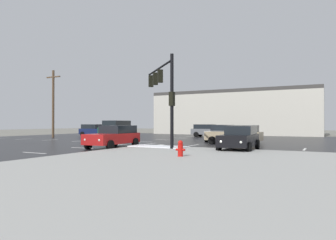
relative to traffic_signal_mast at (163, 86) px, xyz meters
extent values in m
plane|color=slate|center=(-4.99, 3.26, -4.39)|extent=(120.00, 120.00, 0.00)
cube|color=#232326|center=(-4.99, 3.26, -4.38)|extent=(44.00, 44.00, 0.02)
cube|color=#9E9E99|center=(7.01, -8.74, -4.32)|extent=(18.00, 18.00, 0.14)
cube|color=white|center=(0.01, -0.74, -4.22)|extent=(4.00, 1.60, 0.06)
cube|color=silver|center=(-4.99, -6.74, -4.37)|extent=(2.00, 0.15, 0.01)
cube|color=silver|center=(-4.99, -2.74, -4.37)|extent=(2.00, 0.15, 0.01)
cube|color=silver|center=(-4.99, 1.26, -4.37)|extent=(2.00, 0.15, 0.01)
cube|color=silver|center=(-4.99, 5.26, -4.37)|extent=(2.00, 0.15, 0.01)
cube|color=silver|center=(-4.99, 9.26, -4.37)|extent=(2.00, 0.15, 0.01)
cube|color=silver|center=(-4.99, 13.26, -4.37)|extent=(2.00, 0.15, 0.01)
cube|color=silver|center=(-4.99, 17.26, -4.37)|extent=(2.00, 0.15, 0.01)
cube|color=silver|center=(-4.99, 21.26, -4.37)|extent=(2.00, 0.15, 0.01)
cube|color=silver|center=(-22.99, 3.26, -4.37)|extent=(0.15, 2.00, 0.01)
cube|color=silver|center=(-18.99, 3.26, -4.37)|extent=(0.15, 2.00, 0.01)
cube|color=silver|center=(-14.99, 3.26, -4.37)|extent=(0.15, 2.00, 0.01)
cube|color=silver|center=(-10.99, 3.26, -4.37)|extent=(0.15, 2.00, 0.01)
cube|color=silver|center=(-6.99, 3.26, -4.37)|extent=(0.15, 2.00, 0.01)
cube|color=silver|center=(-2.99, 3.26, -4.37)|extent=(0.15, 2.00, 0.01)
cube|color=silver|center=(1.01, 3.26, -4.37)|extent=(0.15, 2.00, 0.01)
cube|color=silver|center=(5.01, 3.26, -4.37)|extent=(0.15, 2.00, 0.01)
cube|color=silver|center=(9.01, 3.26, -4.37)|extent=(0.15, 2.00, 0.01)
cube|color=silver|center=(-1.49, -0.74, -4.37)|extent=(0.45, 7.00, 0.01)
cylinder|color=black|center=(1.47, -1.50, -1.19)|extent=(0.22, 0.22, 6.12)
cylinder|color=black|center=(-0.74, 0.76, 1.46)|extent=(4.52, 4.63, 0.14)
cube|color=black|center=(-0.52, 0.54, 0.84)|extent=(0.45, 0.45, 0.95)
sphere|color=#19D833|center=(-0.63, 0.65, 1.12)|extent=(0.20, 0.20, 0.20)
cube|color=black|center=(-1.52, 1.55, 0.84)|extent=(0.45, 0.45, 0.95)
sphere|color=#19D833|center=(-1.63, 1.67, 1.12)|extent=(0.20, 0.20, 0.20)
cube|color=black|center=(-2.51, 2.57, 0.84)|extent=(0.45, 0.45, 0.95)
sphere|color=#19D833|center=(-2.63, 2.69, 1.12)|extent=(0.20, 0.20, 0.20)
cube|color=black|center=(1.47, -1.50, -1.05)|extent=(0.28, 0.36, 0.90)
cylinder|color=red|center=(3.92, -5.45, -3.95)|extent=(0.26, 0.26, 0.60)
sphere|color=red|center=(3.92, -5.45, -3.58)|extent=(0.25, 0.25, 0.25)
cylinder|color=red|center=(3.74, -5.45, -3.92)|extent=(0.12, 0.11, 0.11)
cylinder|color=red|center=(4.10, -5.45, -3.92)|extent=(0.12, 0.11, 0.11)
cube|color=beige|center=(-2.21, 27.66, -1.31)|extent=(24.57, 8.00, 6.16)
cube|color=#3F3D3A|center=(-2.21, 27.66, 2.02)|extent=(24.57, 8.00, 0.50)
cube|color=#B21919|center=(-3.04, -1.81, -3.69)|extent=(1.96, 4.56, 0.70)
cube|color=black|center=(-3.07, -1.13, -3.07)|extent=(1.74, 2.53, 0.55)
cylinder|color=black|center=(-2.09, -3.31, -4.04)|extent=(0.24, 0.67, 0.66)
cylinder|color=black|center=(-3.89, -3.37, -4.04)|extent=(0.24, 0.67, 0.66)
cylinder|color=black|center=(-2.20, -0.25, -4.04)|extent=(0.24, 0.67, 0.66)
cylinder|color=black|center=(-4.00, -0.31, -4.04)|extent=(0.24, 0.67, 0.66)
sphere|color=white|center=(-2.39, -3.99, -3.69)|extent=(0.18, 0.18, 0.18)
sphere|color=white|center=(-3.54, -4.03, -3.69)|extent=(0.18, 0.18, 0.18)
cube|color=#B7BABF|center=(1.39, 8.95, -3.69)|extent=(1.96, 4.56, 0.70)
cube|color=black|center=(1.36, 9.62, -3.07)|extent=(1.74, 2.53, 0.55)
cylinder|color=black|center=(2.34, 7.45, -4.04)|extent=(0.24, 0.67, 0.66)
cylinder|color=black|center=(0.54, 7.39, -4.04)|extent=(0.24, 0.67, 0.66)
cylinder|color=black|center=(2.23, 10.51, -4.04)|extent=(0.24, 0.67, 0.66)
cylinder|color=black|center=(0.43, 10.44, -4.04)|extent=(0.24, 0.67, 0.66)
sphere|color=white|center=(2.04, 6.77, -3.69)|extent=(0.18, 0.18, 0.18)
sphere|color=white|center=(0.89, 6.73, -3.69)|extent=(0.18, 0.18, 0.18)
cube|color=tan|center=(3.47, 5.91, -3.69)|extent=(4.53, 1.88, 0.70)
cube|color=black|center=(4.14, 5.90, -3.07)|extent=(2.50, 1.70, 0.55)
cylinder|color=black|center=(1.92, 5.04, -4.04)|extent=(0.66, 0.23, 0.66)
cylinder|color=black|center=(1.95, 6.84, -4.04)|extent=(0.66, 0.23, 0.66)
cylinder|color=black|center=(4.98, 4.99, -4.04)|extent=(0.66, 0.23, 0.66)
cylinder|color=black|center=(5.01, 6.79, -4.04)|extent=(0.66, 0.23, 0.66)
sphere|color=white|center=(1.26, 5.37, -3.69)|extent=(0.18, 0.18, 0.18)
sphere|color=white|center=(1.28, 6.53, -3.69)|extent=(0.18, 0.18, 0.18)
cube|color=#195933|center=(-11.10, 9.39, -3.57)|extent=(2.40, 4.96, 0.95)
cube|color=black|center=(-11.10, 9.39, -2.72)|extent=(2.11, 3.52, 0.75)
cylinder|color=black|center=(-9.98, 7.86, -4.04)|extent=(0.28, 0.68, 0.66)
cylinder|color=black|center=(-11.92, 7.67, -4.04)|extent=(0.28, 0.68, 0.66)
cylinder|color=black|center=(-10.29, 11.11, -4.04)|extent=(0.28, 0.68, 0.66)
cylinder|color=black|center=(-12.23, 10.92, -4.04)|extent=(0.28, 0.68, 0.66)
sphere|color=white|center=(-10.26, 7.11, -3.57)|extent=(0.18, 0.18, 0.18)
sphere|color=white|center=(-11.50, 6.99, -3.57)|extent=(0.18, 0.18, 0.18)
cube|color=black|center=(5.36, 0.32, -3.69)|extent=(1.98, 4.57, 0.70)
cube|color=black|center=(5.33, 0.99, -3.07)|extent=(1.76, 2.54, 0.55)
cylinder|color=black|center=(6.32, -1.17, -4.04)|extent=(0.25, 0.67, 0.66)
cylinder|color=black|center=(4.52, -1.25, -4.04)|extent=(0.25, 0.67, 0.66)
cylinder|color=black|center=(6.19, 1.88, -4.04)|extent=(0.25, 0.67, 0.66)
cylinder|color=black|center=(4.39, 1.81, -4.04)|extent=(0.25, 0.67, 0.66)
sphere|color=white|center=(6.02, -1.86, -3.69)|extent=(0.18, 0.18, 0.18)
sphere|color=white|center=(4.87, -1.90, -3.69)|extent=(0.18, 0.18, 0.18)
cube|color=slate|center=(-2.52, 17.01, -3.69)|extent=(4.67, 2.28, 0.70)
cube|color=black|center=(-3.20, 16.93, -3.07)|extent=(2.64, 1.92, 0.55)
cylinder|color=black|center=(-1.10, 18.07, -4.04)|extent=(0.68, 0.29, 0.66)
cylinder|color=black|center=(-0.90, 16.28, -4.04)|extent=(0.68, 0.29, 0.66)
cylinder|color=black|center=(-4.14, 17.73, -4.04)|extent=(0.68, 0.29, 0.66)
cylinder|color=black|center=(-3.95, 15.94, -4.04)|extent=(0.68, 0.29, 0.66)
sphere|color=white|center=(-0.40, 17.82, -3.69)|extent=(0.18, 0.18, 0.18)
sphere|color=white|center=(-0.27, 16.68, -3.69)|extent=(0.18, 0.18, 0.18)
cube|color=#141E47|center=(-15.72, 11.25, -3.69)|extent=(4.58, 2.01, 0.70)
cube|color=black|center=(-16.39, 11.28, -3.07)|extent=(2.55, 1.77, 0.55)
cylinder|color=black|center=(-14.15, 12.08, -4.04)|extent=(0.67, 0.25, 0.66)
cylinder|color=black|center=(-14.23, 10.28, -4.04)|extent=(0.67, 0.25, 0.66)
cylinder|color=black|center=(-17.21, 12.22, -4.04)|extent=(0.67, 0.25, 0.66)
cylinder|color=black|center=(-17.29, 10.42, -4.04)|extent=(0.67, 0.25, 0.66)
sphere|color=white|center=(-13.49, 11.72, -3.69)|extent=(0.18, 0.18, 0.18)
sphere|color=white|center=(-13.55, 10.57, -3.69)|extent=(0.18, 0.18, 0.18)
cylinder|color=brown|center=(-19.02, 7.24, -0.32)|extent=(0.28, 0.28, 8.15)
cube|color=brown|center=(-19.02, 7.24, 2.95)|extent=(2.20, 0.14, 0.14)
camera|label=1|loc=(10.30, -19.06, -2.60)|focal=32.63mm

